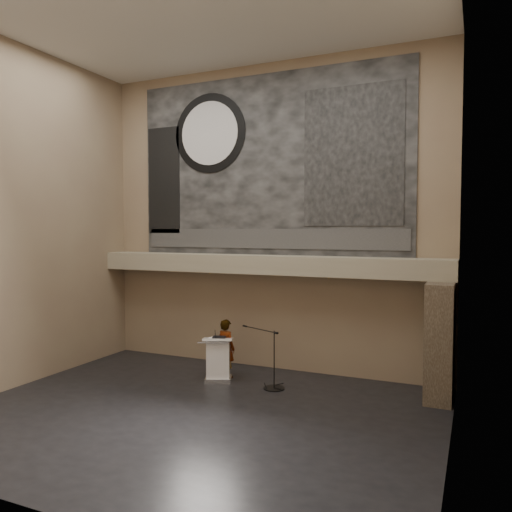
% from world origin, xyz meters
% --- Properties ---
extents(floor, '(10.00, 10.00, 0.00)m').
position_xyz_m(floor, '(0.00, 0.00, 0.00)').
color(floor, black).
rests_on(floor, ground).
extents(ceiling, '(10.00, 10.00, 0.00)m').
position_xyz_m(ceiling, '(0.00, 0.00, 8.50)').
color(ceiling, silver).
rests_on(ceiling, wall_back).
extents(wall_back, '(10.00, 0.02, 8.50)m').
position_xyz_m(wall_back, '(0.00, 4.00, 4.25)').
color(wall_back, '#7C644F').
rests_on(wall_back, floor).
extents(wall_front, '(10.00, 0.02, 8.50)m').
position_xyz_m(wall_front, '(0.00, -4.00, 4.25)').
color(wall_front, '#7C644F').
rests_on(wall_front, floor).
extents(wall_left, '(0.02, 8.00, 8.50)m').
position_xyz_m(wall_left, '(-5.00, 0.00, 4.25)').
color(wall_left, '#7C644F').
rests_on(wall_left, floor).
extents(wall_right, '(0.02, 8.00, 8.50)m').
position_xyz_m(wall_right, '(5.00, 0.00, 4.25)').
color(wall_right, '#7C644F').
rests_on(wall_right, floor).
extents(soffit, '(10.00, 0.80, 0.50)m').
position_xyz_m(soffit, '(0.00, 3.60, 2.95)').
color(soffit, gray).
rests_on(soffit, wall_back).
extents(sprinkler_left, '(0.04, 0.04, 0.06)m').
position_xyz_m(sprinkler_left, '(-1.60, 3.55, 2.67)').
color(sprinkler_left, '#B2893D').
rests_on(sprinkler_left, soffit).
extents(sprinkler_right, '(0.04, 0.04, 0.06)m').
position_xyz_m(sprinkler_right, '(1.90, 3.55, 2.67)').
color(sprinkler_right, '#B2893D').
rests_on(sprinkler_right, soffit).
extents(banner, '(8.00, 0.05, 5.00)m').
position_xyz_m(banner, '(0.00, 3.97, 5.70)').
color(banner, black).
rests_on(banner, wall_back).
extents(banner_text_strip, '(7.76, 0.02, 0.55)m').
position_xyz_m(banner_text_strip, '(0.00, 3.93, 3.65)').
color(banner_text_strip, '#313131').
rests_on(banner_text_strip, banner).
extents(banner_clock_rim, '(2.30, 0.02, 2.30)m').
position_xyz_m(banner_clock_rim, '(-1.80, 3.93, 6.70)').
color(banner_clock_rim, black).
rests_on(banner_clock_rim, banner).
extents(banner_clock_face, '(1.84, 0.02, 1.84)m').
position_xyz_m(banner_clock_face, '(-1.80, 3.91, 6.70)').
color(banner_clock_face, silver).
rests_on(banner_clock_face, banner).
extents(banner_building_print, '(2.60, 0.02, 3.60)m').
position_xyz_m(banner_building_print, '(2.40, 3.93, 5.80)').
color(banner_building_print, black).
rests_on(banner_building_print, banner).
extents(banner_brick_print, '(1.10, 0.02, 3.20)m').
position_xyz_m(banner_brick_print, '(-3.40, 3.93, 5.40)').
color(banner_brick_print, black).
rests_on(banner_brick_print, banner).
extents(stone_pier, '(0.60, 1.40, 2.70)m').
position_xyz_m(stone_pier, '(4.65, 3.15, 1.35)').
color(stone_pier, '#3E3226').
rests_on(stone_pier, floor).
extents(lectern, '(0.90, 0.77, 1.14)m').
position_xyz_m(lectern, '(-0.69, 2.35, 0.55)').
color(lectern, silver).
rests_on(lectern, floor).
extents(binder, '(0.40, 0.35, 0.04)m').
position_xyz_m(binder, '(-0.67, 2.36, 1.12)').
color(binder, black).
rests_on(binder, lectern).
extents(papers, '(0.23, 0.29, 0.00)m').
position_xyz_m(papers, '(-0.83, 2.35, 1.10)').
color(papers, white).
rests_on(papers, lectern).
extents(speaker_person, '(0.65, 0.52, 1.54)m').
position_xyz_m(speaker_person, '(-0.63, 2.66, 0.77)').
color(speaker_person, silver).
rests_on(speaker_person, floor).
extents(mic_stand, '(1.32, 0.74, 1.43)m').
position_xyz_m(mic_stand, '(0.86, 2.29, 0.21)').
color(mic_stand, black).
rests_on(mic_stand, floor).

